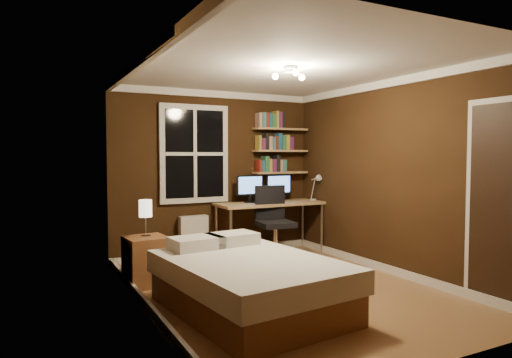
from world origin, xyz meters
name	(u,v)px	position (x,y,z in m)	size (l,w,h in m)	color
floor	(286,290)	(0.00, 0.00, 0.00)	(4.20, 4.20, 0.00)	olive
wall_back	(215,174)	(0.00, 2.10, 1.25)	(3.20, 0.04, 2.50)	black
wall_left	(143,184)	(-1.60, 0.00, 1.25)	(0.04, 4.20, 2.50)	black
wall_right	(393,177)	(1.60, 0.00, 1.25)	(0.04, 4.20, 2.50)	black
ceiling	(286,68)	(0.00, 0.00, 2.50)	(3.20, 4.20, 0.02)	white
window	(194,154)	(-0.35, 2.06, 1.55)	(1.06, 0.06, 1.46)	silver
door	(506,207)	(1.59, -1.55, 1.02)	(0.03, 0.82, 2.05)	black
ceiling_fixture	(291,75)	(0.00, -0.10, 2.40)	(0.44, 0.44, 0.18)	beige
bookshelf_lower	(280,173)	(1.08, 1.98, 1.25)	(0.92, 0.22, 0.03)	#A47F4F
books_row_lower	(280,165)	(1.08, 1.98, 1.38)	(0.48, 0.16, 0.23)	maroon
bookshelf_middle	(280,151)	(1.08, 1.98, 1.60)	(0.92, 0.22, 0.03)	#A47F4F
books_row_middle	(280,143)	(1.08, 1.98, 1.73)	(0.60, 0.16, 0.23)	navy
bookshelf_upper	(280,129)	(1.08, 1.98, 1.95)	(0.92, 0.22, 0.03)	#A47F4F
books_row_upper	(280,121)	(1.08, 1.98, 2.08)	(0.48, 0.16, 0.23)	#2A6239
bed	(249,283)	(-0.69, -0.44, 0.28)	(1.58, 2.06, 0.65)	brown
nightstand	(146,261)	(-1.36, 0.92, 0.29)	(0.46, 0.46, 0.57)	brown
bedside_lamp	(146,218)	(-1.36, 0.92, 0.79)	(0.15, 0.15, 0.43)	beige
radiator	(193,237)	(-0.40, 1.99, 0.32)	(0.42, 0.15, 0.63)	silver
desk	(270,206)	(0.77, 1.76, 0.74)	(1.69, 0.63, 0.80)	#A47F4F
monitor_left	(250,189)	(0.46, 1.85, 1.01)	(0.44, 0.12, 0.42)	black
monitor_right	(279,188)	(0.97, 1.85, 1.01)	(0.44, 0.12, 0.42)	black
desk_lamp	(316,187)	(1.54, 1.64, 1.02)	(0.14, 0.32, 0.44)	silver
office_chair	(274,231)	(0.62, 1.37, 0.42)	(0.60, 0.60, 1.08)	black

